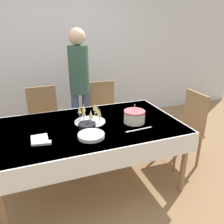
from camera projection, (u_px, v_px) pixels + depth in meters
The scene contains 14 objects.
ground_plane at pixel (93, 181), 2.61m from camera, with size 12.00×12.00×0.00m, color #93704C.
wall_back at pixel (60, 50), 3.81m from camera, with size 8.00×0.05×2.70m.
dining_table at pixel (91, 133), 2.38m from camera, with size 1.92×1.13×0.74m.
dining_chair_far_left at pixel (45, 119), 3.05m from camera, with size 0.44×0.44×0.96m.
dining_chair_far_right at pixel (103, 111), 3.33m from camera, with size 0.45×0.45×0.96m.
dining_chair_right_end at pixel (187, 125), 2.83m from camera, with size 0.43×0.43×0.96m.
birthday_cake at pixel (134, 117), 2.37m from camera, with size 0.23×0.23×0.21m.
champagne_tray at pixel (90, 115), 2.39m from camera, with size 0.34×0.34×0.18m.
plate_stack_main at pixel (91, 136), 2.07m from camera, with size 0.26×0.26×0.03m.
plate_stack_dessert at pixel (87, 125), 2.28m from camera, with size 0.19×0.19×0.04m.
cake_knife at pixel (139, 129), 2.23m from camera, with size 0.30×0.04×0.00m.
fork_pile at pixel (42, 143), 1.95m from camera, with size 0.18×0.09×0.02m.
napkin_pile at pixel (39, 138), 2.04m from camera, with size 0.15×0.15×0.01m.
person_standing at pixel (79, 78), 3.09m from camera, with size 0.28×0.28×1.72m.
Camera 1 is at (-0.53, -2.07, 1.72)m, focal length 35.00 mm.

